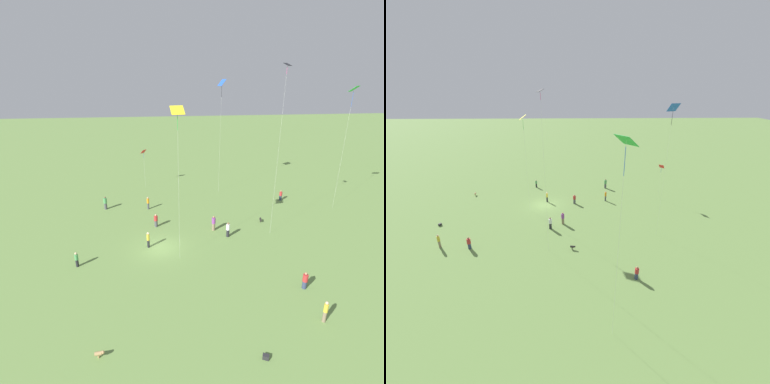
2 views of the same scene
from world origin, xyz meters
TOP-DOWN VIEW (x-y plane):
  - ground_plane at (0.00, 0.00)m, footprint 240.00×240.00m
  - person_0 at (-10.68, -1.42)m, footprint 0.45×0.45m
  - person_1 at (-3.30, 6.59)m, footprint 0.64×0.64m
  - person_2 at (12.28, 12.17)m, footprint 0.37×0.37m
  - person_3 at (2.45, -8.26)m, footprint 0.44×0.44m
  - person_4 at (-0.30, -1.29)m, footprint 0.46×0.46m
  - person_5 at (8.39, 12.51)m, footprint 0.54×0.54m
  - person_6 at (-5.13, -0.39)m, footprint 0.47×0.47m
  - person_7 at (-11.42, -7.42)m, footprint 0.54×0.54m
  - person_8 at (-1.54, 7.96)m, footprint 0.61×0.61m
  - person_9 at (-11.48, 18.57)m, footprint 0.54×0.54m
  - kite_0 at (-1.67, 13.20)m, footprint 0.88×0.89m
  - kite_1 at (2.27, 1.95)m, footprint 1.14×1.32m
  - kite_2 at (-16.33, 9.94)m, footprint 1.41×1.14m
  - kite_3 at (-20.27, -2.00)m, footprint 1.05×1.02m
  - kite_4 at (-7.92, 25.00)m, footprint 1.54×1.58m
  - dog_0 at (-4.71, 13.06)m, footprint 0.68×0.36m
  - dog_1 at (13.40, -4.39)m, footprint 0.30×0.66m
  - picnic_bag_0 at (14.87, 6.59)m, footprint 0.46×0.52m

SIDE VIEW (x-z plane):
  - ground_plane at x=0.00m, z-range 0.00..0.00m
  - picnic_bag_0 at x=14.87m, z-range 0.00..0.32m
  - dog_1 at x=13.40m, z-range 0.11..0.65m
  - dog_0 at x=-4.71m, z-range 0.11..0.66m
  - person_9 at x=-11.48m, z-range -0.02..1.58m
  - person_3 at x=2.45m, z-range 0.00..1.59m
  - person_5 at x=8.39m, z-range -0.02..1.63m
  - person_6 at x=-5.13m, z-range -0.02..1.68m
  - person_8 at x=-1.54m, z-range -0.01..1.81m
  - person_0 at x=-10.68m, z-range 0.02..1.84m
  - person_4 at x=-0.30m, z-range 0.02..1.85m
  - person_1 at x=-3.30m, z-range -0.01..1.88m
  - person_7 at x=-11.42m, z-range -0.02..1.89m
  - person_2 at x=12.28m, z-range 0.02..1.90m
  - kite_3 at x=-20.27m, z-range 2.73..9.21m
  - kite_1 at x=2.27m, z-range 6.82..22.09m
  - kite_4 at x=-7.92m, z-range 7.39..24.01m
  - kite_2 at x=-16.33m, z-range 7.64..24.99m
  - kite_0 at x=-1.67m, z-range 7.49..26.40m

